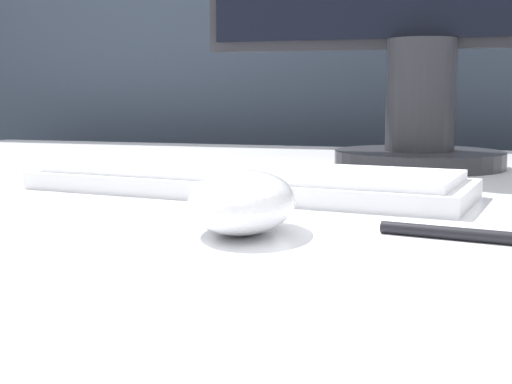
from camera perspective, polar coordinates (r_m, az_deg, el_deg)
partition_panel at (r=1.33m, az=13.12°, el=-1.33°), size 5.00×0.03×1.29m
computer_mouse_near at (r=0.46m, az=-1.10°, el=-0.76°), size 0.08×0.11×0.04m
keyboard at (r=0.64m, az=-0.99°, el=0.95°), size 0.41×0.18×0.02m
pen at (r=0.45m, az=17.95°, el=-3.39°), size 0.13×0.03×0.01m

